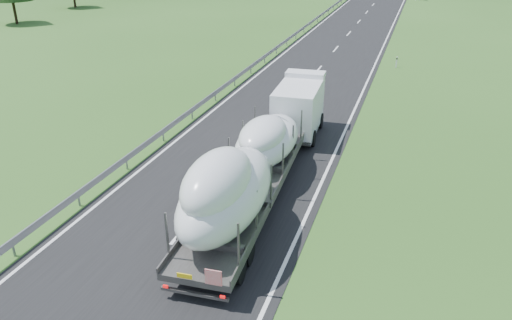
% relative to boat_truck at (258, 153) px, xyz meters
% --- Properties ---
extents(ground, '(400.00, 400.00, 0.00)m').
position_rel_boat_truck_xyz_m(ground, '(-1.98, -3.57, -2.12)').
color(ground, '#2A521B').
rests_on(ground, ground).
extents(boat_truck, '(3.30, 18.41, 4.25)m').
position_rel_boat_truck_xyz_m(boat_truck, '(0.00, 0.00, 0.00)').
color(boat_truck, white).
rests_on(boat_truck, ground).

